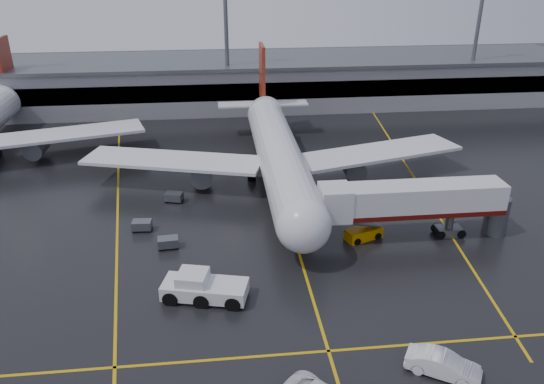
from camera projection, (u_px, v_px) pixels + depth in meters
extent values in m
plane|color=black|center=(288.00, 216.00, 59.43)|extent=(220.00, 220.00, 0.00)
cube|color=gold|center=(288.00, 216.00, 59.42)|extent=(0.25, 90.00, 0.02)
cube|color=gold|center=(328.00, 351.00, 39.53)|extent=(60.00, 0.25, 0.02)
cube|color=gold|center=(118.00, 188.00, 66.46)|extent=(9.99, 69.35, 0.02)
cube|color=gold|center=(413.00, 175.00, 70.26)|extent=(7.57, 69.64, 0.02)
cube|color=gray|center=(254.00, 83.00, 101.15)|extent=(120.00, 18.00, 8.00)
cube|color=black|center=(257.00, 91.00, 92.99)|extent=(120.00, 0.40, 3.00)
cube|color=#595B60|center=(253.00, 60.00, 99.37)|extent=(122.00, 19.00, 0.60)
cylinder|color=#595B60|center=(227.00, 42.00, 91.70)|extent=(0.70, 0.70, 25.00)
cylinder|color=#595B60|center=(476.00, 38.00, 96.20)|extent=(0.70, 0.70, 25.00)
cylinder|color=silver|center=(279.00, 156.00, 64.91)|extent=(5.20, 36.00, 5.20)
sphere|color=silver|center=(303.00, 225.00, 48.64)|extent=(5.20, 5.20, 5.20)
cone|color=silver|center=(263.00, 105.00, 83.65)|extent=(4.94, 8.00, 4.94)
cube|color=maroon|center=(262.00, 73.00, 82.51)|extent=(0.50, 5.50, 8.50)
cube|color=silver|center=(263.00, 104.00, 83.56)|extent=(14.00, 3.00, 0.25)
cube|color=silver|center=(173.00, 160.00, 65.75)|extent=(22.80, 11.83, 0.40)
cube|color=silver|center=(378.00, 152.00, 68.35)|extent=(22.80, 11.83, 0.40)
cylinder|color=#595B60|center=(202.00, 173.00, 65.78)|extent=(2.60, 4.50, 2.60)
cylinder|color=#595B60|center=(352.00, 166.00, 67.68)|extent=(2.60, 4.50, 2.60)
cylinder|color=#595B60|center=(298.00, 240.00, 52.68)|extent=(0.56, 0.56, 2.00)
cylinder|color=#595B60|center=(252.00, 172.00, 68.63)|extent=(0.56, 0.56, 2.00)
cylinder|color=#595B60|center=(301.00, 170.00, 69.27)|extent=(0.56, 0.56, 2.00)
cylinder|color=black|center=(298.00, 244.00, 52.91)|extent=(0.40, 1.10, 1.10)
cylinder|color=black|center=(252.00, 175.00, 68.82)|extent=(1.00, 1.40, 1.40)
cylinder|color=black|center=(301.00, 173.00, 69.46)|extent=(1.00, 1.40, 1.40)
cone|color=silver|center=(10.00, 94.00, 90.29)|extent=(4.94, 8.00, 4.94)
cube|color=maroon|center=(6.00, 63.00, 89.16)|extent=(0.50, 5.50, 8.50)
cube|color=silver|center=(9.00, 93.00, 90.21)|extent=(14.00, 3.00, 0.25)
cube|color=silver|center=(63.00, 134.00, 75.00)|extent=(22.80, 11.83, 0.40)
cylinder|color=#595B60|center=(37.00, 147.00, 74.33)|extent=(2.60, 4.50, 2.60)
cube|color=silver|center=(415.00, 198.00, 53.37)|extent=(18.00, 3.20, 3.00)
cube|color=#4B0B08|center=(414.00, 210.00, 53.91)|extent=(18.00, 3.30, 0.50)
cube|color=silver|center=(335.00, 202.00, 52.55)|extent=(3.00, 3.40, 3.30)
cylinder|color=#595B60|center=(450.00, 222.00, 54.98)|extent=(0.80, 0.80, 3.00)
cube|color=#595B60|center=(448.00, 231.00, 55.42)|extent=(2.60, 1.60, 0.90)
cylinder|color=#595B60|center=(497.00, 215.00, 55.27)|extent=(2.40, 2.40, 4.00)
cylinder|color=black|center=(438.00, 232.00, 55.31)|extent=(0.90, 1.80, 0.90)
cylinder|color=black|center=(458.00, 230.00, 55.53)|extent=(0.90, 1.80, 0.90)
cube|color=silver|center=(205.00, 289.00, 45.17)|extent=(7.62, 4.50, 1.22)
cube|color=silver|center=(193.00, 278.00, 44.87)|extent=(2.97, 2.97, 1.02)
cube|color=black|center=(193.00, 278.00, 44.87)|extent=(2.67, 2.67, 0.92)
cylinder|color=black|center=(175.00, 290.00, 45.64)|extent=(2.03, 3.29, 1.33)
cylinder|color=black|center=(205.00, 293.00, 45.32)|extent=(2.03, 3.29, 1.33)
cylinder|color=black|center=(236.00, 295.00, 45.00)|extent=(2.03, 3.29, 1.33)
cube|color=#D07E00|center=(363.00, 233.00, 54.68)|extent=(4.12, 2.80, 1.16)
cube|color=#595B60|center=(364.00, 224.00, 54.22)|extent=(3.77, 2.16, 1.33)
cylinder|color=black|center=(353.00, 238.00, 54.28)|extent=(1.31, 1.94, 0.74)
cylinder|color=black|center=(373.00, 233.00, 55.30)|extent=(1.31, 1.94, 0.74)
imported|color=white|center=(443.00, 365.00, 37.05)|extent=(5.32, 4.20, 1.69)
cube|color=#595B60|center=(168.00, 242.00, 52.95)|extent=(2.10, 1.46, 0.90)
cylinder|color=black|center=(160.00, 249.00, 52.56)|extent=(0.40, 0.20, 0.40)
cylinder|color=black|center=(177.00, 248.00, 52.84)|extent=(0.40, 0.20, 0.40)
cylinder|color=black|center=(160.00, 244.00, 53.45)|extent=(0.40, 0.20, 0.40)
cylinder|color=black|center=(176.00, 243.00, 53.73)|extent=(0.40, 0.20, 0.40)
cube|color=#595B60|center=(142.00, 225.00, 56.23)|extent=(2.08, 1.43, 0.90)
cylinder|color=black|center=(134.00, 231.00, 55.94)|extent=(0.40, 0.20, 0.40)
cylinder|color=black|center=(149.00, 231.00, 56.01)|extent=(0.40, 0.20, 0.40)
cylinder|color=black|center=(136.00, 227.00, 56.85)|extent=(0.40, 0.20, 0.40)
cylinder|color=black|center=(151.00, 226.00, 56.91)|extent=(0.40, 0.20, 0.40)
cube|color=#595B60|center=(174.00, 197.00, 62.65)|extent=(2.27, 1.79, 0.90)
cylinder|color=black|center=(166.00, 201.00, 62.51)|extent=(0.40, 0.20, 0.40)
cylinder|color=black|center=(179.00, 202.00, 62.28)|extent=(0.40, 0.20, 0.40)
cylinder|color=black|center=(169.00, 198.00, 63.41)|extent=(0.40, 0.20, 0.40)
cylinder|color=black|center=(182.00, 199.00, 63.18)|extent=(0.40, 0.20, 0.40)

